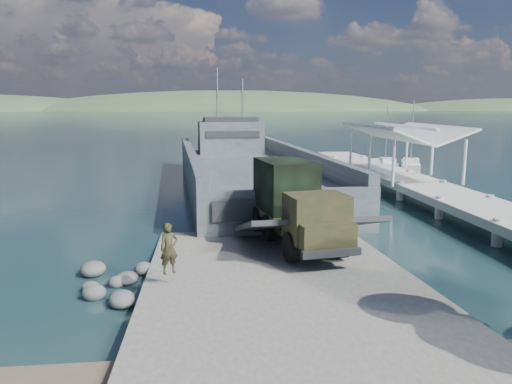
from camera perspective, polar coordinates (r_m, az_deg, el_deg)
name	(u,v)px	position (r m, az deg, el deg)	size (l,w,h in m)	color
ground	(278,284)	(19.51, 2.54, -10.50)	(1400.00, 1400.00, 0.00)	#1C3C43
boat_ramp	(282,288)	(18.49, 3.04, -10.85)	(10.00, 18.00, 0.50)	slate
shoreline_rocks	(115,286)	(20.04, -15.79, -10.31)	(3.20, 5.60, 0.90)	#545452
distant_headlands	(246,111)	(580.50, -1.15, 9.29)	(1000.00, 240.00, 48.00)	#3F5C39
pier	(406,173)	(40.43, 16.82, 2.12)	(6.40, 44.00, 6.10)	#B6B4AB
landing_craft	(246,176)	(41.58, -1.16, 1.82)	(11.54, 38.69, 11.36)	#41474C
military_truck	(295,203)	(23.05, 4.44, -1.29)	(3.57, 8.19, 3.67)	black
soldier	(169,259)	(18.09, -9.88, -7.56)	(0.67, 0.44, 1.83)	#21301A
sailboat_near	(410,166)	(55.52, 17.24, 2.88)	(3.92, 6.34, 7.45)	white
sailboat_far	(385,164)	(56.37, 14.57, 3.07)	(2.32, 5.75, 6.81)	white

